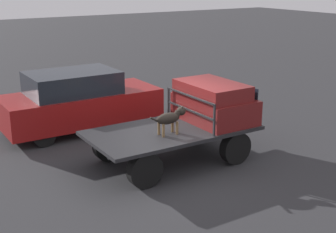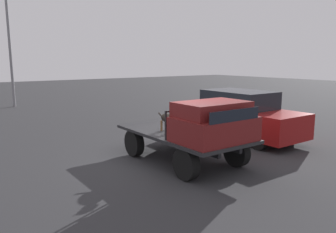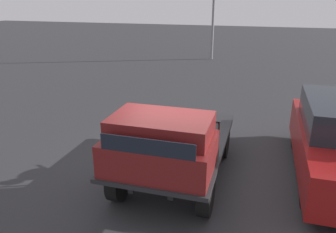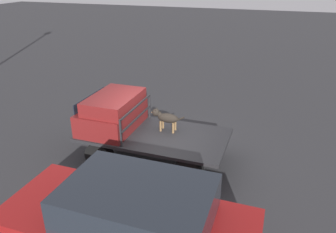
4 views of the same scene
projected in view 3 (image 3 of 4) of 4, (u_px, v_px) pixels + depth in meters
name	position (u px, v px, depth m)	size (l,w,h in m)	color
ground_plane	(177.00, 174.00, 7.41)	(80.00, 80.00, 0.00)	#2D2D30
flatbed_truck	(177.00, 150.00, 7.20)	(3.95, 2.05, 0.84)	black
truck_cab	(160.00, 144.00, 5.86)	(1.35, 1.93, 0.97)	maroon
truck_headboard	(171.00, 128.00, 6.49)	(0.04, 1.93, 0.74)	#232326
dog	(167.00, 119.00, 7.26)	(0.97, 0.26, 0.63)	brown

